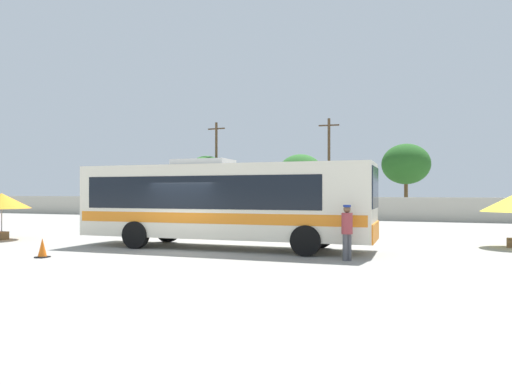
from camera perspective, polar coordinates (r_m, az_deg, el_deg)
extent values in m
plane|color=gray|center=(26.44, 1.70, -4.70)|extent=(300.00, 300.00, 0.00)
cube|color=#B2AD9E|center=(38.08, 7.71, -1.95)|extent=(80.00, 0.30, 1.79)
cube|color=silver|center=(17.95, -3.98, -1.10)|extent=(11.37, 2.92, 2.73)
cube|color=black|center=(18.18, -5.62, -0.05)|extent=(9.34, 2.88, 1.20)
cube|color=orange|center=(17.97, -3.98, -3.02)|extent=(11.14, 2.93, 0.38)
cube|color=#19212D|center=(16.59, 14.34, 0.52)|extent=(0.11, 2.30, 1.42)
cube|color=orange|center=(16.64, 14.36, -4.76)|extent=(0.14, 2.50, 0.66)
cube|color=#B2B2B2|center=(18.33, -6.42, 3.57)|extent=(2.24, 1.47, 0.24)
cylinder|color=black|center=(18.17, 7.82, -5.16)|extent=(1.05, 0.33, 1.04)
cylinder|color=black|center=(15.78, 6.09, -5.92)|extent=(1.05, 0.33, 1.04)
cylinder|color=black|center=(20.49, -10.68, -4.58)|extent=(1.05, 0.33, 1.04)
cylinder|color=black|center=(18.41, -14.46, -5.09)|extent=(1.05, 0.33, 1.04)
cylinder|color=#4C4C51|center=(15.02, 11.27, -6.61)|extent=(0.16, 0.16, 0.83)
cylinder|color=#4C4C51|center=(14.92, 10.81, -6.66)|extent=(0.16, 0.16, 0.83)
cylinder|color=#99383D|center=(14.91, 11.04, -3.78)|extent=(0.49, 0.49, 0.66)
sphere|color=brown|center=(14.89, 11.04, -2.08)|extent=(0.23, 0.23, 0.23)
cylinder|color=navy|center=(14.88, 11.04, -1.68)|extent=(0.24, 0.24, 0.07)
cylinder|color=gray|center=(24.12, -28.60, -2.69)|extent=(0.05, 0.05, 2.05)
cone|color=orange|center=(24.10, -28.59, -0.95)|extent=(2.49, 2.49, 0.68)
cube|color=brown|center=(24.17, -28.60, -4.70)|extent=(0.45, 0.45, 0.36)
cube|color=silver|center=(38.48, -9.83, -2.31)|extent=(4.32, 2.18, 0.63)
cube|color=black|center=(38.55, -10.11, -1.45)|extent=(2.44, 1.86, 0.52)
cylinder|color=black|center=(38.77, -7.55, -2.76)|extent=(0.66, 0.28, 0.64)
cylinder|color=black|center=(37.16, -8.61, -2.88)|extent=(0.66, 0.28, 0.64)
cylinder|color=black|center=(39.85, -10.98, -2.69)|extent=(0.66, 0.28, 0.64)
cylinder|color=black|center=(38.28, -12.15, -2.79)|extent=(0.66, 0.28, 0.64)
cube|color=slate|center=(36.07, -1.83, -2.46)|extent=(4.39, 1.84, 0.63)
cube|color=black|center=(35.96, -1.51, -1.55)|extent=(2.42, 1.68, 0.52)
cylinder|color=black|center=(35.84, -4.38, -2.98)|extent=(0.64, 0.23, 0.64)
cylinder|color=black|center=(37.44, -3.21, -2.86)|extent=(0.64, 0.23, 0.64)
cylinder|color=black|center=(34.75, -0.35, -3.07)|extent=(0.64, 0.23, 0.64)
cylinder|color=black|center=(36.39, 0.68, -2.94)|extent=(0.64, 0.23, 0.64)
cylinder|color=#4C3823|center=(45.03, -4.86, 2.85)|extent=(0.24, 0.24, 8.87)
cube|color=#473321|center=(45.39, -4.86, 7.69)|extent=(1.80, 0.23, 0.12)
cylinder|color=#4C3823|center=(41.28, 8.89, 2.94)|extent=(0.24, 0.24, 8.61)
cube|color=#473321|center=(41.64, 8.88, 8.04)|extent=(1.80, 0.25, 0.12)
cylinder|color=brown|center=(44.79, -6.04, -1.04)|extent=(0.32, 0.32, 2.78)
ellipsoid|color=#2D6628|center=(44.82, -6.04, 2.40)|extent=(3.70, 3.70, 3.14)
cylinder|color=brown|center=(42.04, 5.44, -1.36)|extent=(0.32, 0.32, 2.40)
ellipsoid|color=#2D6628|center=(42.06, 5.44, 2.23)|extent=(4.10, 4.10, 3.49)
cylinder|color=brown|center=(42.24, 17.81, -0.83)|extent=(0.32, 0.32, 3.17)
ellipsoid|color=#23561E|center=(42.31, 17.81, 3.27)|extent=(4.11, 4.11, 3.49)
cube|color=black|center=(16.95, -24.60, -7.21)|extent=(0.36, 0.36, 0.04)
cone|color=orange|center=(16.91, -24.60, -6.14)|extent=(0.28, 0.28, 0.60)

